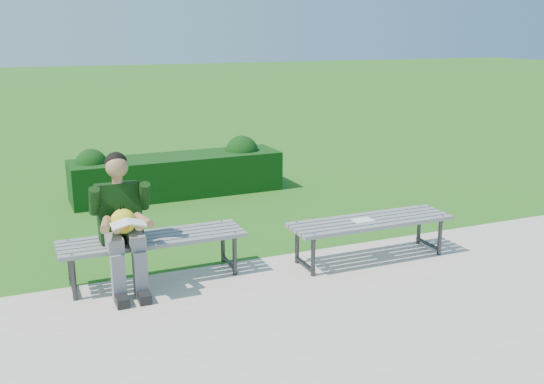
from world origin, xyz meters
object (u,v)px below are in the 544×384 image
bench_right (371,224)px  paper_sheet (363,220)px  bench_left (153,242)px  seated_boy (122,219)px  hedge (179,173)px

bench_right → paper_sheet: bench_right is taller
paper_sheet → bench_left: bearing=171.2°
seated_boy → bench_right: bearing=-5.4°
bench_left → bench_right: same height
hedge → bench_left: (-1.07, -3.17, 0.08)m
bench_left → seated_boy: 0.43m
seated_boy → paper_sheet: (2.48, -0.24, -0.24)m
bench_right → seated_boy: size_ratio=1.37×
hedge → paper_sheet: 3.68m
bench_left → bench_right: 2.30m
bench_left → seated_boy: (-0.30, -0.09, 0.30)m
paper_sheet → hedge: bearing=107.6°
bench_left → seated_boy: bearing=-162.5°
bench_right → hedge: bearing=109.0°
paper_sheet → seated_boy: bearing=174.4°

